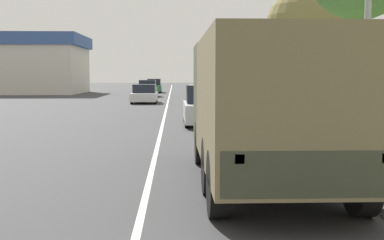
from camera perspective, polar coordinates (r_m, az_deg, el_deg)
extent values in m
plane|color=#38383A|center=(40.59, -2.82, 2.39)|extent=(180.00, 180.00, 0.00)
cube|color=silver|center=(40.59, -2.82, 2.39)|extent=(0.12, 120.00, 0.00)
cube|color=#ADAAA3|center=(40.78, 3.52, 2.48)|extent=(1.80, 120.00, 0.12)
cube|color=olive|center=(41.45, 9.59, 2.39)|extent=(7.00, 120.00, 0.02)
cube|color=#474C38|center=(11.49, 6.45, 3.13)|extent=(2.43, 1.82, 2.27)
cube|color=brown|center=(8.29, 9.78, 2.15)|extent=(2.43, 4.68, 2.24)
cube|color=#474C38|center=(6.18, 14.06, -6.22)|extent=(2.31, 0.10, 0.60)
cube|color=red|center=(5.93, 5.65, -4.60)|extent=(0.12, 0.06, 0.12)
cylinder|color=black|center=(11.40, 1.14, -2.70)|extent=(0.30, 1.00, 1.00)
cylinder|color=black|center=(11.71, 11.62, -2.60)|extent=(0.30, 1.00, 1.00)
cylinder|color=black|center=(7.14, 3.13, -7.58)|extent=(0.30, 1.00, 1.00)
cylinder|color=black|center=(7.63, 19.39, -7.03)|extent=(0.30, 1.00, 1.00)
cylinder|color=black|center=(8.51, 2.26, -5.47)|extent=(0.30, 1.00, 1.00)
cylinder|color=black|center=(8.93, 16.08, -5.16)|extent=(0.30, 1.00, 1.00)
cube|color=#B7BABF|center=(20.43, 1.56, 0.99)|extent=(1.78, 4.13, 0.74)
cube|color=black|center=(20.47, 1.55, 3.09)|extent=(1.56, 1.86, 0.75)
cylinder|color=black|center=(21.73, -0.74, 0.66)|extent=(0.20, 0.64, 0.64)
cylinder|color=black|center=(21.82, 3.40, 0.67)|extent=(0.20, 0.64, 0.64)
cylinder|color=black|center=(19.10, -0.55, 0.01)|extent=(0.20, 0.64, 0.64)
cylinder|color=black|center=(19.20, 4.16, 0.02)|extent=(0.20, 0.64, 0.64)
cube|color=silver|center=(36.29, -5.67, 2.76)|extent=(1.87, 3.95, 0.59)
cube|color=black|center=(36.35, -5.67, 3.73)|extent=(1.65, 1.78, 0.63)
cylinder|color=black|center=(37.62, -6.82, 2.61)|extent=(0.20, 0.64, 0.64)
cylinder|color=black|center=(37.52, -4.27, 2.62)|extent=(0.20, 0.64, 0.64)
cylinder|color=black|center=(35.10, -7.16, 2.41)|extent=(0.20, 0.64, 0.64)
cylinder|color=black|center=(35.00, -4.43, 2.43)|extent=(0.20, 0.64, 0.64)
cube|color=#336B3D|center=(47.30, -5.29, 3.43)|extent=(1.78, 4.27, 0.71)
cube|color=black|center=(47.37, -5.29, 4.30)|extent=(1.57, 1.92, 0.72)
cylinder|color=black|center=(48.72, -6.13, 3.23)|extent=(0.20, 0.64, 0.64)
cylinder|color=black|center=(48.63, -4.27, 3.24)|extent=(0.20, 0.64, 0.64)
cylinder|color=black|center=(46.00, -6.37, 3.11)|extent=(0.20, 0.64, 0.64)
cylinder|color=black|center=(45.91, -4.39, 3.12)|extent=(0.20, 0.64, 0.64)
cube|color=#336B3D|center=(57.82, -4.50, 3.80)|extent=(1.73, 4.46, 0.73)
cube|color=black|center=(57.90, -4.50, 4.53)|extent=(1.52, 2.01, 0.74)
cylinder|color=black|center=(59.29, -5.18, 3.62)|extent=(0.20, 0.64, 0.64)
cylinder|color=black|center=(59.23, -3.70, 3.62)|extent=(0.20, 0.64, 0.64)
cylinder|color=black|center=(56.44, -5.33, 3.53)|extent=(0.20, 0.64, 0.64)
cylinder|color=black|center=(56.38, -3.78, 3.54)|extent=(0.20, 0.64, 0.64)
cylinder|color=brown|center=(17.87, 19.07, 6.13)|extent=(0.29, 0.29, 4.82)
cylinder|color=brown|center=(27.88, 13.16, 4.61)|extent=(0.27, 0.27, 3.57)
sphere|color=olive|center=(28.01, 13.29, 10.75)|extent=(4.40, 4.40, 4.40)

